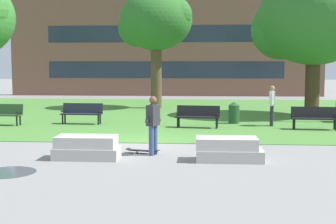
{
  "coord_description": "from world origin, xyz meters",
  "views": [
    {
      "loc": [
        2.1,
        -15.28,
        2.6
      ],
      "look_at": [
        1.12,
        -1.4,
        1.2
      ],
      "focal_mm": 50.0,
      "sensor_mm": 36.0,
      "label": 1
    }
  ],
  "objects_px": {
    "park_bench_far_left": "(314,117)",
    "park_bench_near_right": "(198,115)",
    "concrete_block_left": "(228,150)",
    "person_skateboarder": "(153,122)",
    "concrete_block_center": "(87,148)",
    "park_bench_far_right": "(82,112)",
    "park_bench_near_left": "(2,113)",
    "skateboard": "(143,151)",
    "person_bystander_near_lawn": "(272,103)",
    "trash_bin": "(234,113)"
  },
  "relations": [
    {
      "from": "skateboard",
      "to": "concrete_block_center",
      "type": "bearing_deg",
      "value": -149.78
    },
    {
      "from": "park_bench_near_left",
      "to": "park_bench_far_left",
      "type": "height_order",
      "value": "same"
    },
    {
      "from": "person_bystander_near_lawn",
      "to": "park_bench_near_left",
      "type": "bearing_deg",
      "value": -177.36
    },
    {
      "from": "person_skateboarder",
      "to": "trash_bin",
      "type": "xyz_separation_m",
      "value": [
        2.84,
        7.46,
        -0.46
      ]
    },
    {
      "from": "person_skateboarder",
      "to": "park_bench_near_right",
      "type": "relative_size",
      "value": 0.92
    },
    {
      "from": "concrete_block_left",
      "to": "trash_bin",
      "type": "relative_size",
      "value": 1.88
    },
    {
      "from": "person_skateboarder",
      "to": "park_bench_near_left",
      "type": "height_order",
      "value": "person_skateboarder"
    },
    {
      "from": "park_bench_near_left",
      "to": "park_bench_near_right",
      "type": "distance_m",
      "value": 8.45
    },
    {
      "from": "person_skateboarder",
      "to": "park_bench_far_left",
      "type": "bearing_deg",
      "value": 43.96
    },
    {
      "from": "concrete_block_center",
      "to": "park_bench_far_left",
      "type": "height_order",
      "value": "park_bench_far_left"
    },
    {
      "from": "skateboard",
      "to": "park_bench_near_right",
      "type": "relative_size",
      "value": 0.56
    },
    {
      "from": "person_skateboarder",
      "to": "person_bystander_near_lawn",
      "type": "distance_m",
      "value": 8.01
    },
    {
      "from": "concrete_block_center",
      "to": "park_bench_near_left",
      "type": "bearing_deg",
      "value": 128.36
    },
    {
      "from": "skateboard",
      "to": "person_bystander_near_lawn",
      "type": "relative_size",
      "value": 0.61
    },
    {
      "from": "skateboard",
      "to": "park_bench_far_left",
      "type": "xyz_separation_m",
      "value": [
        6.25,
        5.53,
        0.45
      ]
    },
    {
      "from": "skateboard",
      "to": "park_bench_near_left",
      "type": "height_order",
      "value": "park_bench_near_left"
    },
    {
      "from": "park_bench_far_left",
      "to": "park_bench_near_right",
      "type": "bearing_deg",
      "value": 176.92
    },
    {
      "from": "park_bench_far_right",
      "to": "park_bench_near_left",
      "type": "bearing_deg",
      "value": -168.86
    },
    {
      "from": "concrete_block_left",
      "to": "park_bench_far_left",
      "type": "bearing_deg",
      "value": 59.26
    },
    {
      "from": "skateboard",
      "to": "trash_bin",
      "type": "xyz_separation_m",
      "value": [
        3.16,
        7.27,
        0.42
      ]
    },
    {
      "from": "concrete_block_center",
      "to": "trash_bin",
      "type": "bearing_deg",
      "value": 60.31
    },
    {
      "from": "concrete_block_left",
      "to": "park_bench_far_left",
      "type": "xyz_separation_m",
      "value": [
        3.8,
        6.4,
        0.23
      ]
    },
    {
      "from": "park_bench_near_left",
      "to": "park_bench_far_left",
      "type": "distance_m",
      "value": 13.13
    },
    {
      "from": "park_bench_far_left",
      "to": "park_bench_far_right",
      "type": "xyz_separation_m",
      "value": [
        -9.77,
        1.11,
        0.0
      ]
    },
    {
      "from": "concrete_block_left",
      "to": "park_bench_far_right",
      "type": "height_order",
      "value": "park_bench_far_right"
    },
    {
      "from": "park_bench_far_left",
      "to": "skateboard",
      "type": "bearing_deg",
      "value": -138.51
    },
    {
      "from": "person_bystander_near_lawn",
      "to": "concrete_block_left",
      "type": "bearing_deg",
      "value": -107.04
    },
    {
      "from": "concrete_block_center",
      "to": "park_bench_near_left",
      "type": "relative_size",
      "value": 0.99
    },
    {
      "from": "concrete_block_center",
      "to": "person_bystander_near_lawn",
      "type": "distance_m",
      "value": 9.64
    },
    {
      "from": "concrete_block_center",
      "to": "person_skateboarder",
      "type": "bearing_deg",
      "value": 20.44
    },
    {
      "from": "concrete_block_left",
      "to": "trash_bin",
      "type": "xyz_separation_m",
      "value": [
        0.72,
        8.14,
        0.2
      ]
    },
    {
      "from": "trash_bin",
      "to": "park_bench_far_right",
      "type": "bearing_deg",
      "value": -174.63
    },
    {
      "from": "concrete_block_left",
      "to": "trash_bin",
      "type": "bearing_deg",
      "value": 84.96
    },
    {
      "from": "person_skateboarder",
      "to": "park_bench_far_right",
      "type": "xyz_separation_m",
      "value": [
        -3.85,
        6.83,
        -0.43
      ]
    },
    {
      "from": "concrete_block_center",
      "to": "park_bench_far_left",
      "type": "distance_m",
      "value": 10.02
    },
    {
      "from": "skateboard",
      "to": "park_bench_near_right",
      "type": "xyz_separation_m",
      "value": [
        1.57,
        5.78,
        0.45
      ]
    },
    {
      "from": "person_skateboarder",
      "to": "skateboard",
      "type": "bearing_deg",
      "value": 149.68
    },
    {
      "from": "concrete_block_left",
      "to": "park_bench_near_right",
      "type": "xyz_separation_m",
      "value": [
        -0.87,
        6.65,
        0.23
      ]
    },
    {
      "from": "trash_bin",
      "to": "person_bystander_near_lawn",
      "type": "relative_size",
      "value": 0.56
    },
    {
      "from": "park_bench_near_right",
      "to": "person_skateboarder",
      "type": "bearing_deg",
      "value": -101.83
    },
    {
      "from": "concrete_block_left",
      "to": "park_bench_near_right",
      "type": "height_order",
      "value": "park_bench_near_right"
    },
    {
      "from": "concrete_block_left",
      "to": "person_bystander_near_lawn",
      "type": "relative_size",
      "value": 1.06
    },
    {
      "from": "person_bystander_near_lawn",
      "to": "trash_bin",
      "type": "bearing_deg",
      "value": 153.96
    },
    {
      "from": "trash_bin",
      "to": "park_bench_far_left",
      "type": "bearing_deg",
      "value": -29.43
    },
    {
      "from": "park_bench_near_left",
      "to": "park_bench_far_left",
      "type": "relative_size",
      "value": 1.0
    },
    {
      "from": "park_bench_near_right",
      "to": "park_bench_far_left",
      "type": "height_order",
      "value": "same"
    },
    {
      "from": "concrete_block_center",
      "to": "person_skateboarder",
      "type": "relative_size",
      "value": 1.05
    },
    {
      "from": "park_bench_far_left",
      "to": "person_bystander_near_lawn",
      "type": "bearing_deg",
      "value": 147.38
    },
    {
      "from": "park_bench_far_left",
      "to": "park_bench_far_right",
      "type": "bearing_deg",
      "value": 173.51
    },
    {
      "from": "trash_bin",
      "to": "park_bench_near_right",
      "type": "bearing_deg",
      "value": -136.9
    }
  ]
}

